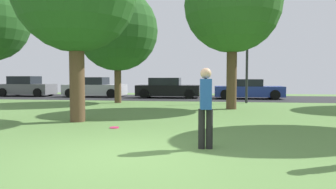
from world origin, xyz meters
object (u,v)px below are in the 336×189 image
birch_tree_lone (117,30)px  parked_car_blue (248,90)px  street_lamp_post (247,63)px  frisbee_disc (114,128)px  parked_car_silver (94,88)px  oak_tree_left (232,5)px  person_bystander (206,104)px  parked_car_black (168,89)px  parked_car_grey (27,87)px

birch_tree_lone → parked_car_blue: size_ratio=1.42×
parked_car_blue → street_lamp_post: street_lamp_post is taller
frisbee_disc → birch_tree_lone: bearing=106.7°
parked_car_silver → street_lamp_post: size_ratio=0.99×
oak_tree_left → person_bystander: oak_tree_left is taller
parked_car_black → parked_car_blue: size_ratio=0.98×
frisbee_disc → parked_car_grey: 17.57m
parked_car_silver → street_lamp_post: (10.59, -3.98, 1.58)m
person_bystander → birch_tree_lone: bearing=20.4°
birch_tree_lone → parked_car_grey: size_ratio=1.59×
parked_car_grey → parked_car_black: (11.05, -0.30, -0.04)m
oak_tree_left → street_lamp_post: size_ratio=1.55×
birch_tree_lone → person_bystander: 12.27m
parked_car_grey → parked_car_black: parked_car_grey is taller
parked_car_silver → oak_tree_left: bearing=-37.7°
oak_tree_left → frisbee_disc: oak_tree_left is taller
birch_tree_lone → person_bystander: size_ratio=3.86×
parked_car_black → parked_car_blue: bearing=-2.2°
parked_car_silver → parked_car_black: size_ratio=1.00×
parked_car_black → oak_tree_left: bearing=-60.9°
birch_tree_lone → street_lamp_post: 7.55m
person_bystander → parked_car_grey: (-14.05, 15.57, -0.22)m
frisbee_disc → parked_car_black: 13.09m
parked_car_blue → person_bystander: bearing=-99.5°
parked_car_silver → parked_car_blue: (11.06, -0.39, -0.05)m
oak_tree_left → birch_tree_lone: (-6.22, 2.57, -0.64)m
parked_car_grey → parked_car_silver: 5.53m
parked_car_black → person_bystander: bearing=-78.9°
street_lamp_post → birch_tree_lone: bearing=-173.5°
birch_tree_lone → parked_car_black: birch_tree_lone is taller
frisbee_disc → parked_car_black: parked_car_black is taller
oak_tree_left → birch_tree_lone: oak_tree_left is taller
person_bystander → parked_car_blue: (2.53, 15.06, -0.30)m
birch_tree_lone → parked_car_black: size_ratio=1.44×
birch_tree_lone → frisbee_disc: bearing=-73.3°
person_bystander → parked_car_black: (-3.00, 15.27, -0.26)m
parked_car_grey → parked_car_blue: parked_car_grey is taller
parked_car_grey → parked_car_blue: (16.58, -0.51, -0.08)m
frisbee_disc → street_lamp_post: 10.65m
birch_tree_lone → parked_car_grey: (-8.85, 4.93, -3.41)m
frisbee_disc → oak_tree_left: bearing=57.9°
person_bystander → parked_car_grey: 20.98m
parked_car_grey → street_lamp_post: size_ratio=0.90×
parked_car_black → parked_car_blue: 5.53m
oak_tree_left → frisbee_disc: size_ratio=25.83×
frisbee_disc → parked_car_silver: 14.50m
birch_tree_lone → frisbee_disc: 9.71m
parked_car_blue → parked_car_grey: bearing=178.2°
person_bystander → frisbee_disc: person_bystander is taller
person_bystander → parked_car_grey: size_ratio=0.41×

